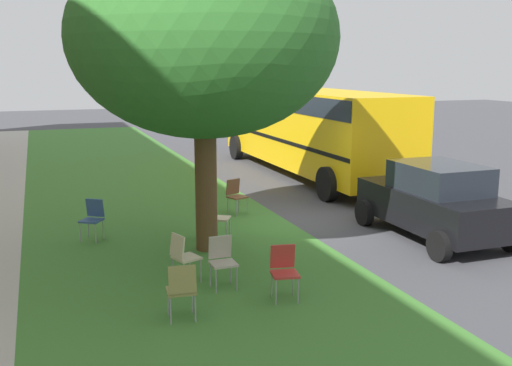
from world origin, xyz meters
TOP-DOWN VIEW (x-y plane):
  - ground at (0.00, 0.00)m, footprint 80.00×80.00m
  - grass_verge at (0.00, 3.20)m, footprint 48.00×6.00m
  - street_tree at (-1.23, 2.63)m, footprint 5.19×5.19m
  - chair_0 at (1.40, 1.14)m, footprint 0.54×0.53m
  - chair_1 at (-0.51, 2.20)m, footprint 0.56×0.57m
  - chair_2 at (-3.38, 2.96)m, footprint 0.42×0.42m
  - chair_3 at (-4.47, 3.91)m, footprint 0.46×0.46m
  - chair_4 at (0.28, 4.73)m, footprint 0.58×0.58m
  - chair_5 at (-4.20, 2.18)m, footprint 0.49×0.48m
  - chair_6 at (-2.95, 3.53)m, footprint 0.52×0.53m
  - parked_car at (-2.14, -2.21)m, footprint 3.70×1.92m
  - school_bus at (5.88, -2.94)m, footprint 10.40×2.80m

SIDE VIEW (x-z plane):
  - ground at x=0.00m, z-range 0.00..0.00m
  - grass_verge at x=0.00m, z-range 0.00..0.01m
  - chair_0 at x=1.40m, z-range 0.08..0.96m
  - chair_1 at x=-0.51m, z-range 0.08..0.96m
  - chair_2 at x=-3.38m, z-range 0.08..0.96m
  - chair_3 at x=-4.47m, z-range 0.08..0.96m
  - chair_4 at x=0.28m, z-range 0.08..0.96m
  - chair_5 at x=-4.20m, z-range 0.08..0.96m
  - chair_6 at x=-2.95m, z-range 0.08..0.96m
  - parked_car at x=-2.14m, z-range 0.01..1.66m
  - school_bus at x=5.88m, z-range 0.32..3.20m
  - street_tree at x=-1.23m, z-range 1.13..7.25m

